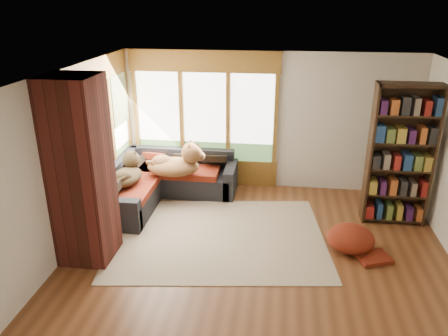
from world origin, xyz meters
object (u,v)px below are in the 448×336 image
(brick_chimney, at_px, (81,172))
(pouf, at_px, (351,238))
(dog_tan, at_px, (178,159))
(area_rug, at_px, (218,237))
(bookshelf, at_px, (400,156))
(sectional_sofa, at_px, (158,182))
(dog_brindle, at_px, (127,169))

(brick_chimney, bearing_deg, pouf, 9.76)
(brick_chimney, xyz_separation_m, dog_tan, (0.86, 1.95, -0.49))
(area_rug, distance_m, pouf, 2.00)
(area_rug, relative_size, bookshelf, 1.42)
(dog_tan, bearing_deg, pouf, -30.96)
(brick_chimney, relative_size, area_rug, 0.80)
(pouf, bearing_deg, dog_tan, 155.64)
(sectional_sofa, height_order, dog_brindle, dog_brindle)
(brick_chimney, relative_size, sectional_sofa, 1.18)
(brick_chimney, bearing_deg, area_rug, 22.87)
(sectional_sofa, height_order, area_rug, sectional_sofa)
(area_rug, bearing_deg, dog_tan, 126.67)
(dog_brindle, bearing_deg, brick_chimney, 178.32)
(brick_chimney, relative_size, dog_brindle, 3.24)
(pouf, height_order, dog_brindle, dog_brindle)
(area_rug, xyz_separation_m, pouf, (1.99, -0.10, 0.19))
(pouf, bearing_deg, brick_chimney, -170.24)
(brick_chimney, height_order, bookshelf, brick_chimney)
(pouf, relative_size, dog_tan, 0.67)
(bookshelf, relative_size, dog_tan, 2.23)
(area_rug, height_order, dog_brindle, dog_brindle)
(dog_brindle, bearing_deg, pouf, -102.33)
(brick_chimney, distance_m, bookshelf, 4.83)
(area_rug, distance_m, bookshelf, 3.14)
(pouf, relative_size, dog_brindle, 0.86)
(brick_chimney, distance_m, dog_brindle, 1.62)
(sectional_sofa, relative_size, pouf, 3.19)
(area_rug, distance_m, dog_brindle, 2.00)
(sectional_sofa, bearing_deg, pouf, -20.63)
(bookshelf, bearing_deg, pouf, -128.49)
(brick_chimney, relative_size, pouf, 3.76)
(area_rug, relative_size, dog_tan, 3.16)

